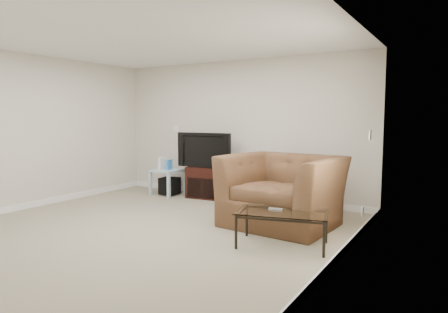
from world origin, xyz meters
The scene contains 18 objects.
floor centered at (0.00, 0.00, 0.00)m, with size 5.00×5.00×0.00m, color tan.
ceiling centered at (0.00, 0.00, 2.50)m, with size 5.00×5.00×0.00m, color white.
wall_back centered at (0.00, 2.50, 1.25)m, with size 5.00×0.02×2.50m, color silver.
wall_left centered at (-2.50, 0.00, 1.25)m, with size 0.02×5.00×2.50m, color silver.
wall_right centered at (2.50, 0.00, 1.25)m, with size 0.02×5.00×2.50m, color silver.
plate_back centered at (-1.40, 2.49, 1.25)m, with size 0.12×0.02×0.12m, color white.
plate_right_switch centered at (2.49, 1.60, 1.25)m, with size 0.02×0.09×0.13m, color white.
plate_right_outlet centered at (2.49, 1.30, 0.30)m, with size 0.02×0.08×0.12m, color white.
tv_stand centered at (-0.47, 2.22, 0.29)m, with size 0.69×0.48×0.58m, color black, non-canonical shape.
dvd_player centered at (-0.47, 2.18, 0.48)m, with size 0.38×0.27×0.05m, color black.
television centered at (-0.47, 2.19, 0.89)m, with size 1.01×0.20×0.63m, color black.
side_table centered at (-1.28, 2.05, 0.24)m, with size 0.51×0.51×0.49m, color silver, non-canonical shape.
subwoofer centered at (-1.24, 2.07, 0.17)m, with size 0.31×0.31×0.31m, color black.
game_console centered at (-1.40, 2.04, 0.60)m, with size 0.05×0.16×0.22m, color white.
game_case centered at (-1.22, 2.03, 0.59)m, with size 0.05×0.14×0.19m, color #337FCC.
recliner centered at (1.44, 1.20, 0.65)m, with size 1.48×0.96×1.29m, color #4F3924.
coffee_table centered at (1.80, 0.35, 0.20)m, with size 1.03×0.58×0.40m, color black, non-canonical shape.
remote centered at (1.70, 0.38, 0.42)m, with size 0.16×0.04×0.02m, color #B2B2B7.
Camera 1 is at (3.55, -3.84, 1.49)m, focal length 32.00 mm.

